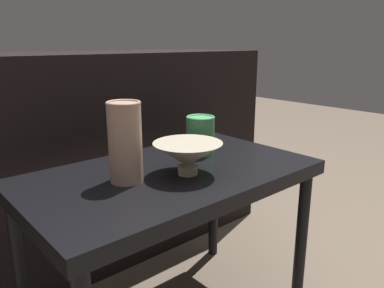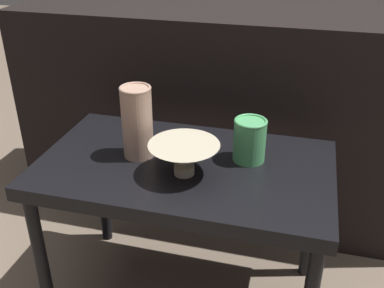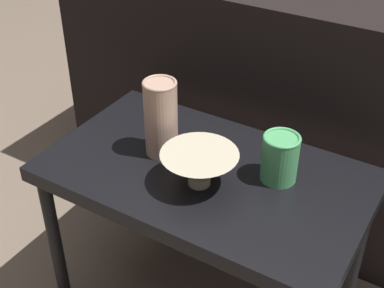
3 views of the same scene
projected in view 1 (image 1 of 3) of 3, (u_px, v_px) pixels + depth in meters
name	position (u px, v px, depth m)	size (l,w,h in m)	color
table	(171.00, 188.00, 1.04)	(0.80, 0.47, 0.49)	black
couch_backdrop	(80.00, 156.00, 1.47)	(1.52, 0.50, 0.80)	black
bowl	(188.00, 155.00, 0.98)	(0.18, 0.18, 0.09)	#B2A88E
vase_textured_left	(125.00, 141.00, 0.92)	(0.08, 0.08, 0.20)	tan
vase_colorful_right	(200.00, 134.00, 1.16)	(0.09, 0.09, 0.12)	#47995B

